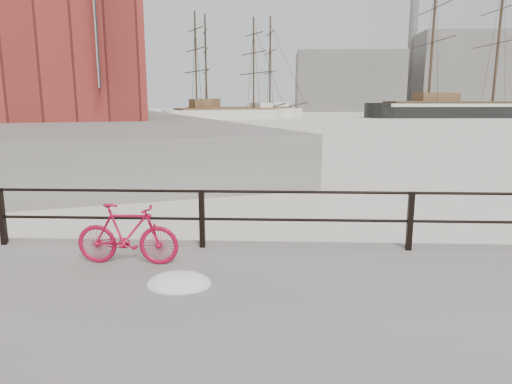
% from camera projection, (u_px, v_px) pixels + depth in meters
% --- Properties ---
extents(ground, '(400.00, 400.00, 0.00)m').
position_uv_depth(ground, '(404.00, 266.00, 7.92)').
color(ground, white).
rests_on(ground, ground).
extents(far_quay, '(78.44, 148.07, 1.80)m').
position_uv_depth(far_quay, '(62.00, 113.00, 80.05)').
color(far_quay, gray).
rests_on(far_quay, ground).
extents(guardrail, '(28.00, 0.10, 1.00)m').
position_uv_depth(guardrail, '(410.00, 221.00, 7.61)').
color(guardrail, black).
rests_on(guardrail, promenade).
extents(bicycle, '(1.58, 0.28, 0.95)m').
position_uv_depth(bicycle, '(127.00, 234.00, 6.95)').
color(bicycle, '#A80B2C').
rests_on(bicycle, promenade).
extents(barque_black, '(55.56, 22.94, 31.02)m').
position_uv_depth(barque_black, '(491.00, 118.00, 85.66)').
color(barque_black, black).
rests_on(barque_black, ground).
extents(schooner_mid, '(28.71, 17.33, 19.46)m').
position_uv_depth(schooner_mid, '(239.00, 117.00, 87.12)').
color(schooner_mid, silver).
rests_on(schooner_mid, ground).
extents(schooner_left, '(25.90, 21.52, 18.10)m').
position_uv_depth(schooner_left, '(226.00, 119.00, 79.13)').
color(schooner_left, silver).
rests_on(schooner_left, ground).
extents(workboat_far, '(10.74, 10.20, 7.00)m').
position_uv_depth(workboat_far, '(65.00, 126.00, 55.04)').
color(workboat_far, black).
rests_on(workboat_far, ground).
extents(apartment_mustard, '(26.02, 22.15, 22.20)m').
position_uv_depth(apartment_mustard, '(11.00, 2.00, 46.55)').
color(apartment_mustard, gold).
rests_on(apartment_mustard, far_quay).
extents(apartment_cream, '(24.16, 21.40, 21.20)m').
position_uv_depth(apartment_cream, '(37.00, 37.00, 67.93)').
color(apartment_cream, beige).
rests_on(apartment_cream, far_quay).
extents(apartment_grey, '(26.02, 22.15, 23.20)m').
position_uv_depth(apartment_grey, '(49.00, 47.00, 88.08)').
color(apartment_grey, '#A3A39E').
rests_on(apartment_grey, far_quay).
extents(apartment_brick, '(27.87, 22.90, 21.20)m').
position_uv_depth(apartment_brick, '(58.00, 62.00, 109.55)').
color(apartment_brick, brown).
rests_on(apartment_brick, far_quay).
extents(industrial_west, '(32.00, 18.00, 18.00)m').
position_uv_depth(industrial_west, '(348.00, 82.00, 142.55)').
color(industrial_west, gray).
rests_on(industrial_west, ground).
extents(industrial_mid, '(26.00, 20.00, 24.00)m').
position_uv_depth(industrial_mid, '(456.00, 73.00, 145.36)').
color(industrial_mid, gray).
rests_on(industrial_mid, ground).
extents(smokestack, '(2.80, 2.80, 44.00)m').
position_uv_depth(smokestack, '(412.00, 43.00, 148.89)').
color(smokestack, gray).
rests_on(smokestack, ground).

